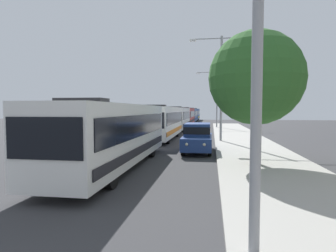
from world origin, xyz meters
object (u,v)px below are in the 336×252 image
(bus_lead, at_px, (115,133))
(streetlamp_far, at_px, (217,93))
(streetlamp_mid, at_px, (221,78))
(bus_fourth_in_line, at_px, (186,116))
(bus_tail_end, at_px, (194,114))
(roadside_tree, at_px, (256,78))
(box_truck_oncoming, at_px, (184,114))
(bus_rear, at_px, (191,115))
(white_suv, at_px, (198,136))
(bus_middle, at_px, (178,118))
(bus_second_in_line, at_px, (162,122))

(bus_lead, relative_size, streetlamp_far, 1.38)
(streetlamp_mid, bearing_deg, streetlamp_far, 90.00)
(bus_fourth_in_line, xyz_separation_m, bus_tail_end, (-0.00, 25.17, -0.00))
(streetlamp_mid, distance_m, streetlamp_far, 19.35)
(bus_tail_end, xyz_separation_m, roadside_tree, (6.73, -61.51, 2.66))
(box_truck_oncoming, xyz_separation_m, streetlamp_far, (8.70, -38.00, 3.69))
(bus_lead, height_order, box_truck_oncoming, bus_lead)
(bus_rear, bearing_deg, box_truck_oncoming, 100.08)
(bus_fourth_in_line, relative_size, white_suv, 2.48)
(bus_tail_end, xyz_separation_m, white_suv, (3.70, -57.26, -0.66))
(box_truck_oncoming, distance_m, streetlamp_mid, 58.13)
(white_suv, xyz_separation_m, roadside_tree, (3.03, -4.25, 3.32))
(bus_fourth_in_line, height_order, box_truck_oncoming, bus_fourth_in_line)
(bus_lead, height_order, bus_fourth_in_line, same)
(bus_fourth_in_line, xyz_separation_m, bus_rear, (-0.00, 12.64, -0.00))
(bus_middle, height_order, bus_fourth_in_line, same)
(bus_lead, distance_m, bus_second_in_line, 13.11)
(roadside_tree, bearing_deg, streetlamp_mid, 97.45)
(streetlamp_mid, height_order, streetlamp_far, streetlamp_mid)
(bus_fourth_in_line, xyz_separation_m, streetlamp_far, (5.40, -6.79, 3.71))
(bus_rear, distance_m, white_suv, 44.88)
(bus_fourth_in_line, xyz_separation_m, streetlamp_mid, (5.40, -26.14, 3.81))
(box_truck_oncoming, height_order, roadside_tree, roadside_tree)
(bus_lead, distance_m, bus_fourth_in_line, 37.70)
(roadside_tree, bearing_deg, bus_tail_end, 96.25)
(bus_fourth_in_line, relative_size, roadside_tree, 1.85)
(bus_tail_end, bearing_deg, bus_rear, -90.00)
(streetlamp_far, bearing_deg, white_suv, -93.85)
(bus_middle, bearing_deg, streetlamp_far, 44.59)
(bus_tail_end, relative_size, streetlamp_far, 1.25)
(box_truck_oncoming, bearing_deg, streetlamp_mid, -81.37)
(bus_lead, bearing_deg, bus_rear, 90.00)
(bus_fourth_in_line, distance_m, roadside_tree, 37.05)
(bus_second_in_line, height_order, streetlamp_far, streetlamp_far)
(bus_rear, relative_size, box_truck_oncoming, 1.52)
(bus_lead, distance_m, streetlamp_mid, 13.31)
(bus_lead, relative_size, white_suv, 2.42)
(bus_fourth_in_line, distance_m, streetlamp_mid, 26.96)
(bus_second_in_line, relative_size, bus_fourth_in_line, 0.93)
(bus_middle, bearing_deg, bus_rear, 90.00)
(bus_second_in_line, height_order, bus_rear, same)
(bus_rear, bearing_deg, white_suv, -85.27)
(bus_fourth_in_line, bearing_deg, bus_rear, 90.00)
(bus_middle, relative_size, bus_rear, 0.97)
(bus_second_in_line, xyz_separation_m, streetlamp_far, (5.40, 17.80, 3.71))
(bus_tail_end, relative_size, streetlamp_mid, 1.21)
(white_suv, relative_size, streetlamp_far, 0.57)
(bus_second_in_line, bearing_deg, bus_fourth_in_line, 90.00)
(bus_second_in_line, relative_size, bus_rear, 0.95)
(bus_lead, distance_m, bus_rear, 50.34)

